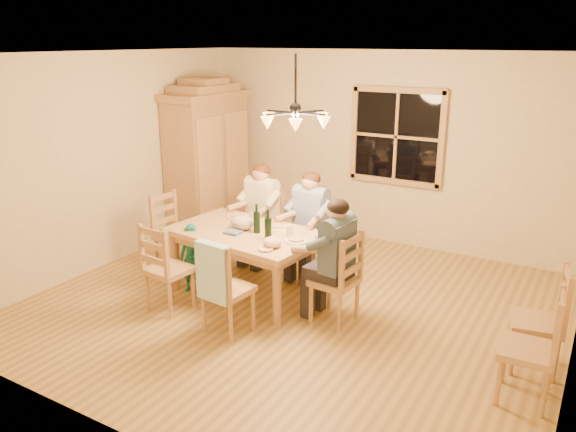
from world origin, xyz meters
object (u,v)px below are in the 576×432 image
Objects in this scene: adult_slate_man at (336,246)px; chair_spare_back at (534,338)px; adult_woman at (261,202)px; chair_far_left at (262,241)px; child at (192,259)px; dining_table at (246,239)px; chandelier at (295,118)px; chair_near_right at (228,303)px; chair_end_left at (176,247)px; chair_far_right at (310,254)px; chair_spare_front at (525,367)px; chair_end_right at (334,294)px; adult_plaid_man at (310,212)px; wine_bottle_a at (257,219)px; wine_bottle_b at (268,225)px; armoire at (208,163)px; chair_near_left at (170,282)px.

adult_slate_man is 0.88× the size of chair_spare_back.
chair_far_left is at bearing -84.37° from adult_woman.
adult_slate_man is (1.52, -0.96, 0.54)m from chair_far_left.
dining_table is at bearing 13.24° from child.
chandelier is 0.78× the size of chair_far_left.
chair_near_right is 1.00× the size of chair_end_left.
child is (-0.96, -1.08, 0.11)m from chair_far_right.
chair_spare_back is (0.00, 0.53, 0.00)m from chair_spare_front.
chair_end_left is 2.36m from chair_end_right.
adult_plaid_man reaches higher than chair_end_right.
chair_spare_front is (2.96, -0.56, -0.62)m from wine_bottle_a.
chair_far_left is at bearing 0.00° from adult_plaid_man.
child is (-1.20, -0.29, -1.67)m from chandelier.
dining_table is 1.23m from chair_end_left.
chair_end_left and chair_spare_front have the same top height.
chair_far_right is 1.61m from chair_near_right.
child is 0.83× the size of chair_spare_front.
adult_slate_man is at bearing 153.43° from chair_far_left.
chair_far_left is 1.34m from wine_bottle_b.
wine_bottle_a is (1.91, -1.57, -0.13)m from armoire.
adult_woman is (0.83, 0.73, 0.54)m from chair_end_left.
chair_end_left is at bearing 90.00° from adult_slate_man.
wine_bottle_a reaches higher than chair_end_left.
adult_woman and adult_slate_man have the same top height.
chandelier is 1.98m from chair_near_right.
chair_near_left is 1.20× the size of child.
chair_far_left is 3.71m from chair_spare_front.
adult_slate_man reaches higher than chair_far_right.
chair_spare_front is (1.92, -0.44, -0.54)m from adult_slate_man.
chair_near_left is 0.85m from chair_near_right.
adult_woman reaches higher than child.
chair_far_left is at bearing 112.27° from dining_table.
wine_bottle_a is at bearing 76.00° from chair_spare_front.
adult_slate_man reaches higher than chair_end_left.
chair_far_right is at bearing 87.03° from wine_bottle_b.
adult_woman is 1.06× the size of child.
chair_near_right is 1.13× the size of adult_woman.
chandelier is 0.33× the size of armoire.
wine_bottle_a is (-0.51, 0.03, -1.15)m from chandelier.
chair_near_right is at bearing 93.37° from chair_far_right.
dining_table is 1.81× the size of chair_far_right.
chair_far_right is 1.13× the size of adult_plaid_man.
chair_near_left and chair_spare_front have the same top height.
chair_far_left is at bearing 0.00° from chair_far_right.
adult_plaid_man is at bearing -174.37° from chair_far_right.
dining_table is 0.89m from adult_plaid_man.
chair_spare_back is (2.45, -0.00, -1.77)m from chandelier.
chair_near_left is (1.27, -2.34, -0.75)m from armoire.
adult_slate_man is 0.82m from wine_bottle_b.
wine_bottle_b reaches higher than chair_spare_front.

